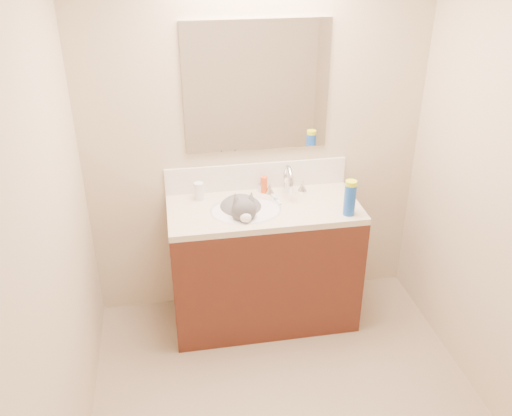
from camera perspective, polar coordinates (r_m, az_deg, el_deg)
name	(u,v)px	position (r m, az deg, el deg)	size (l,w,h in m)	color
room_shell	(309,180)	(2.25, 5.63, 2.94)	(2.24, 2.54, 2.52)	#C4B292
vanity_cabinet	(264,266)	(3.61, 0.81, -6.17)	(1.20, 0.55, 0.82)	#481E13
counter_slab	(264,209)	(3.38, 0.85, -0.13)	(1.20, 0.55, 0.04)	beige
basin	(246,220)	(3.36, -1.07, -1.28)	(0.45, 0.36, 0.14)	white
faucet	(288,183)	(3.49, 3.35, 2.69)	(0.28, 0.20, 0.21)	silver
cat	(242,212)	(3.37, -1.51, -0.46)	(0.33, 0.41, 0.32)	#4D4B4D
backsplash	(257,176)	(3.57, 0.07, 3.39)	(1.20, 0.02, 0.18)	white
mirror	(257,88)	(3.37, 0.08, 12.57)	(0.90, 0.02, 0.80)	white
pill_bottle	(199,191)	(3.46, -6.03, 1.78)	(0.06, 0.06, 0.11)	silver
pill_label	(199,193)	(3.46, -6.02, 1.60)	(0.06, 0.06, 0.04)	#D05E22
silver_jar	(262,188)	(3.55, 0.61, 2.15)	(0.05, 0.05, 0.05)	#B7B7BC
amber_bottle	(264,185)	(3.53, 0.84, 2.47)	(0.04, 0.04, 0.11)	#D54919
toothbrush	(276,199)	(3.45, 2.11, 0.93)	(0.02, 0.15, 0.01)	silver
toothbrush_head	(276,199)	(3.45, 2.11, 0.97)	(0.02, 0.03, 0.02)	#6D98E7
spray_can	(350,200)	(3.29, 9.83, 0.85)	(0.07, 0.07, 0.19)	blue
spray_cap	(351,184)	(3.24, 9.98, 2.48)	(0.07, 0.07, 0.04)	#D4E718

